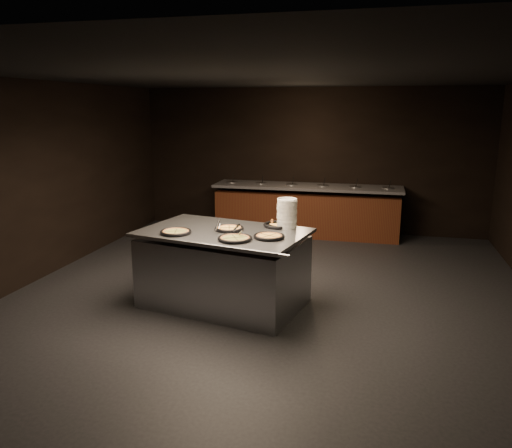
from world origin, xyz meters
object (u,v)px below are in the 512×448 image
object	(u,v)px
pan_veggie_whole	(176,232)
serving_counter	(224,270)
plate_stack	(287,213)
pan_cheese_whole	(229,228)

from	to	relation	value
pan_veggie_whole	serving_counter	bearing A→B (deg)	26.84
plate_stack	pan_cheese_whole	size ratio (longest dim) A/B	1.02
serving_counter	plate_stack	xyz separation A→B (m)	(0.75, 0.36, 0.71)
pan_cheese_whole	serving_counter	bearing A→B (deg)	-134.36
serving_counter	pan_cheese_whole	distance (m)	0.54
serving_counter	plate_stack	distance (m)	1.09
pan_veggie_whole	pan_cheese_whole	xyz separation A→B (m)	(0.59, 0.33, -0.00)
plate_stack	pan_veggie_whole	xyz separation A→B (m)	(-1.28, -0.63, -0.17)
pan_veggie_whole	pan_cheese_whole	world-z (taller)	same
plate_stack	pan_cheese_whole	world-z (taller)	plate_stack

